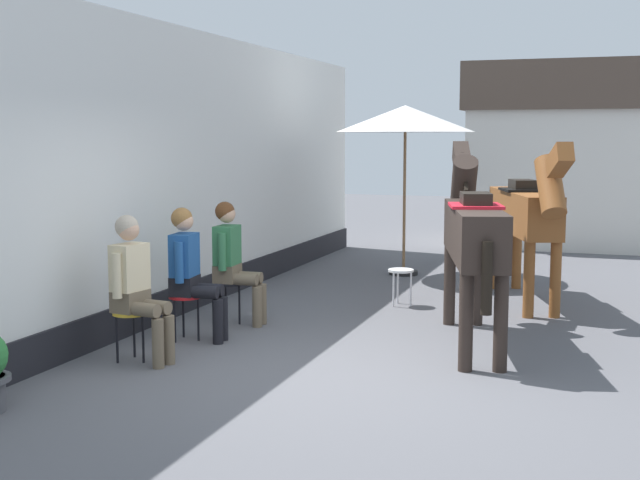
{
  "coord_description": "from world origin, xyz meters",
  "views": [
    {
      "loc": [
        2.43,
        -7.07,
        2.11
      ],
      "look_at": [
        -0.4,
        1.2,
        1.05
      ],
      "focal_mm": 47.86,
      "sensor_mm": 36.0,
      "label": 1
    }
  ],
  "objects_px": {
    "seated_visitor_middle": "(190,267)",
    "cafe_parasol": "(405,120)",
    "seated_visitor_near": "(135,281)",
    "seated_visitor_far": "(233,256)",
    "saddled_horse_near": "(473,231)",
    "saddled_horse_far": "(526,213)",
    "spare_stool_white": "(401,274)"
  },
  "relations": [
    {
      "from": "seated_visitor_far",
      "to": "spare_stool_white",
      "type": "bearing_deg",
      "value": 46.94
    },
    {
      "from": "saddled_horse_far",
      "to": "spare_stool_white",
      "type": "distance_m",
      "value": 1.76
    },
    {
      "from": "saddled_horse_near",
      "to": "saddled_horse_far",
      "type": "relative_size",
      "value": 1.02
    },
    {
      "from": "seated_visitor_near",
      "to": "saddled_horse_far",
      "type": "distance_m",
      "value": 5.18
    },
    {
      "from": "saddled_horse_near",
      "to": "saddled_horse_far",
      "type": "bearing_deg",
      "value": 82.11
    },
    {
      "from": "cafe_parasol",
      "to": "saddled_horse_near",
      "type": "bearing_deg",
      "value": -67.61
    },
    {
      "from": "saddled_horse_near",
      "to": "spare_stool_white",
      "type": "height_order",
      "value": "saddled_horse_near"
    },
    {
      "from": "seated_visitor_far",
      "to": "saddled_horse_near",
      "type": "relative_size",
      "value": 0.47
    },
    {
      "from": "seated_visitor_far",
      "to": "saddled_horse_near",
      "type": "distance_m",
      "value": 2.71
    },
    {
      "from": "seated_visitor_far",
      "to": "saddled_horse_near",
      "type": "height_order",
      "value": "saddled_horse_near"
    },
    {
      "from": "cafe_parasol",
      "to": "saddled_horse_far",
      "type": "bearing_deg",
      "value": -41.42
    },
    {
      "from": "seated_visitor_middle",
      "to": "cafe_parasol",
      "type": "height_order",
      "value": "cafe_parasol"
    },
    {
      "from": "seated_visitor_middle",
      "to": "cafe_parasol",
      "type": "relative_size",
      "value": 0.54
    },
    {
      "from": "seated_visitor_far",
      "to": "cafe_parasol",
      "type": "bearing_deg",
      "value": 75.79
    },
    {
      "from": "seated_visitor_middle",
      "to": "seated_visitor_far",
      "type": "xyz_separation_m",
      "value": [
        0.08,
        0.87,
        0.0
      ]
    },
    {
      "from": "saddled_horse_far",
      "to": "cafe_parasol",
      "type": "height_order",
      "value": "cafe_parasol"
    },
    {
      "from": "seated_visitor_far",
      "to": "cafe_parasol",
      "type": "xyz_separation_m",
      "value": [
        1.02,
        4.03,
        1.59
      ]
    },
    {
      "from": "seated_visitor_near",
      "to": "seated_visitor_middle",
      "type": "height_order",
      "value": "same"
    },
    {
      "from": "saddled_horse_far",
      "to": "cafe_parasol",
      "type": "relative_size",
      "value": 1.12
    },
    {
      "from": "saddled_horse_near",
      "to": "saddled_horse_far",
      "type": "distance_m",
      "value": 2.31
    },
    {
      "from": "saddled_horse_far",
      "to": "saddled_horse_near",
      "type": "bearing_deg",
      "value": -97.89
    },
    {
      "from": "cafe_parasol",
      "to": "spare_stool_white",
      "type": "height_order",
      "value": "cafe_parasol"
    },
    {
      "from": "seated_visitor_near",
      "to": "spare_stool_white",
      "type": "distance_m",
      "value": 3.87
    },
    {
      "from": "saddled_horse_far",
      "to": "seated_visitor_middle",
      "type": "bearing_deg",
      "value": -134.38
    },
    {
      "from": "seated_visitor_near",
      "to": "saddled_horse_near",
      "type": "distance_m",
      "value": 3.39
    },
    {
      "from": "seated_visitor_near",
      "to": "seated_visitor_far",
      "type": "relative_size",
      "value": 1.0
    },
    {
      "from": "seated_visitor_far",
      "to": "saddled_horse_far",
      "type": "distance_m",
      "value": 3.79
    },
    {
      "from": "seated_visitor_near",
      "to": "seated_visitor_middle",
      "type": "xyz_separation_m",
      "value": [
        0.09,
        0.93,
        0.0
      ]
    },
    {
      "from": "seated_visitor_far",
      "to": "spare_stool_white",
      "type": "height_order",
      "value": "seated_visitor_far"
    },
    {
      "from": "seated_visitor_middle",
      "to": "spare_stool_white",
      "type": "xyz_separation_m",
      "value": [
        1.62,
        2.52,
        -0.38
      ]
    },
    {
      "from": "saddled_horse_near",
      "to": "seated_visitor_near",
      "type": "bearing_deg",
      "value": -148.0
    },
    {
      "from": "seated_visitor_near",
      "to": "cafe_parasol",
      "type": "bearing_deg",
      "value": 78.46
    }
  ]
}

